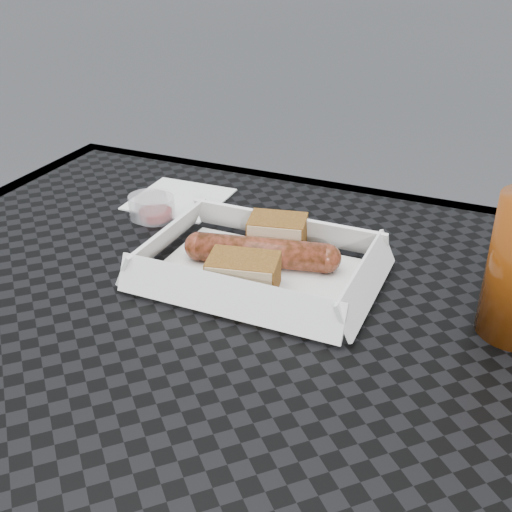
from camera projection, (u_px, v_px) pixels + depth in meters
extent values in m
cube|color=black|center=(178.00, 324.00, 0.63)|extent=(0.80, 0.80, 0.01)
cube|color=black|center=(310.00, 191.00, 0.95)|extent=(0.80, 0.03, 0.03)
cylinder|color=black|center=(121.00, 347.00, 1.21)|extent=(0.03, 0.03, 0.73)
cylinder|color=black|center=(511.00, 460.00, 0.97)|extent=(0.03, 0.03, 0.73)
cube|color=white|center=(260.00, 275.00, 0.70)|extent=(0.22, 0.15, 0.00)
cylinder|color=maroon|center=(262.00, 252.00, 0.70)|extent=(0.15, 0.06, 0.03)
sphere|color=maroon|center=(326.00, 258.00, 0.69)|extent=(0.03, 0.03, 0.03)
sphere|color=maroon|center=(199.00, 246.00, 0.72)|extent=(0.03, 0.03, 0.03)
cube|color=brown|center=(277.00, 234.00, 0.73)|extent=(0.07, 0.06, 0.04)
cube|color=brown|center=(243.00, 274.00, 0.66)|extent=(0.08, 0.06, 0.04)
cylinder|color=#FF620B|center=(301.00, 309.00, 0.63)|extent=(0.02, 0.02, 0.00)
torus|color=white|center=(307.00, 314.00, 0.62)|extent=(0.02, 0.02, 0.00)
cube|color=#B2D17F|center=(313.00, 311.00, 0.63)|extent=(0.02, 0.02, 0.00)
cube|color=white|center=(180.00, 199.00, 0.88)|extent=(0.12, 0.12, 0.00)
cylinder|color=maroon|center=(155.00, 208.00, 0.82)|extent=(0.05, 0.05, 0.03)
cylinder|color=silver|center=(148.00, 206.00, 0.82)|extent=(0.05, 0.05, 0.03)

